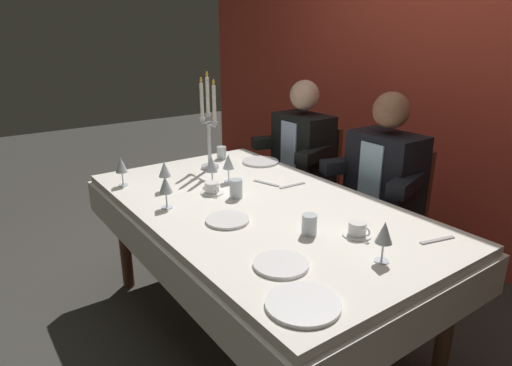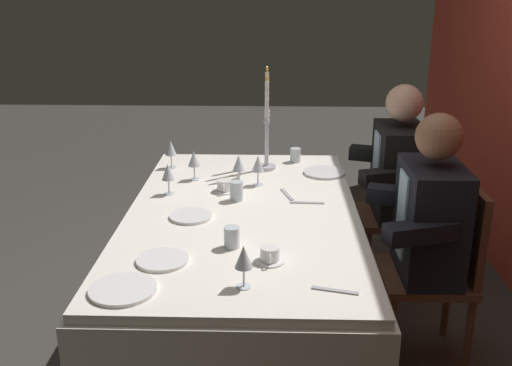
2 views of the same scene
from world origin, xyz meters
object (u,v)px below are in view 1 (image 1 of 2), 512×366
dinner_plate_3 (228,220)px  wine_glass_5 (165,170)px  water_tumbler_1 (236,189)px  seated_diner_0 (303,150)px  dinner_plate_1 (303,304)px  wine_glass_1 (228,162)px  dinner_plate_0 (281,264)px  dining_table (258,226)px  wine_glass_4 (121,166)px  water_tumbler_0 (309,225)px  candelabra (209,130)px  wine_glass_3 (166,185)px  dinner_plate_2 (261,162)px  coffee_cup_0 (357,230)px  wine_glass_0 (384,233)px  water_tumbler_2 (222,153)px  coffee_cup_1 (212,188)px  wine_glass_2 (212,165)px  seated_diner_1 (385,177)px

dinner_plate_3 → wine_glass_5: 0.56m
water_tumbler_1 → seated_diner_0: 1.06m
dinner_plate_1 → wine_glass_1: 1.25m
water_tumbler_1 → dinner_plate_0: bearing=-20.0°
dining_table → wine_glass_4: 0.84m
wine_glass_4 → water_tumbler_0: size_ratio=1.82×
dinner_plate_0 → wine_glass_1: wine_glass_1 is taller
water_tumbler_1 → candelabra: bearing=164.6°
wine_glass_3 → dining_table: bearing=60.5°
dinner_plate_3 → wine_glass_4: (-0.76, -0.22, 0.11)m
dinner_plate_2 → coffee_cup_0: (1.12, -0.30, 0.02)m
dinner_plate_1 → coffee_cup_0: size_ratio=1.85×
dinner_plate_3 → wine_glass_0: wine_glass_0 is taller
dinner_plate_3 → water_tumbler_0: (0.32, 0.21, 0.04)m
dinner_plate_0 → water_tumbler_1: size_ratio=2.13×
dinner_plate_2 → water_tumbler_2: 0.28m
candelabra → dinner_plate_1: bearing=-18.8°
dinner_plate_1 → wine_glass_5: 1.25m
dining_table → coffee_cup_1: bearing=-158.1°
wine_glass_1 → seated_diner_0: (-0.29, 0.82, -0.12)m
candelabra → coffee_cup_1: candelabra is taller
wine_glass_5 → water_tumbler_2: (-0.35, 0.57, -0.07)m
wine_glass_1 → wine_glass_5: same height
dinner_plate_2 → coffee_cup_1: bearing=-60.3°
dinner_plate_0 → dinner_plate_1: size_ratio=0.86×
dinner_plate_2 → water_tumbler_2: water_tumbler_2 is taller
candelabra → dinner_plate_1: candelabra is taller
dinner_plate_0 → dinner_plate_1: (0.24, -0.10, 0.00)m
candelabra → dinner_plate_3: (0.76, -0.34, -0.24)m
dinner_plate_3 → wine_glass_2: wine_glass_2 is taller
water_tumbler_2 → wine_glass_2: bearing=-36.8°
wine_glass_2 → water_tumbler_1: wine_glass_2 is taller
seated_diner_1 → dinner_plate_2: bearing=-145.9°
seated_diner_1 → water_tumbler_2: bearing=-145.8°
dining_table → coffee_cup_0: size_ratio=14.70×
wine_glass_0 → wine_glass_3: 1.06m
candelabra → dinner_plate_0: bearing=-18.0°
wine_glass_1 → coffee_cup_1: bearing=-58.0°
dinner_plate_3 → wine_glass_0: size_ratio=1.23×
wine_glass_5 → coffee_cup_0: bearing=23.2°
dinner_plate_2 → wine_glass_3: wine_glass_3 is taller
water_tumbler_2 → seated_diner_0: size_ratio=0.07×
seated_diner_0 → dinner_plate_2: bearing=-79.4°
coffee_cup_0 → coffee_cup_1: size_ratio=1.00×
dinner_plate_3 → coffee_cup_0: 0.58m
coffee_cup_1 → wine_glass_1: bearing=122.0°
wine_glass_0 → wine_glass_1: same height
dinner_plate_2 → wine_glass_4: size_ratio=1.45×
water_tumbler_2 → wine_glass_0: bearing=-8.7°
seated_diner_1 → candelabra: bearing=-133.6°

